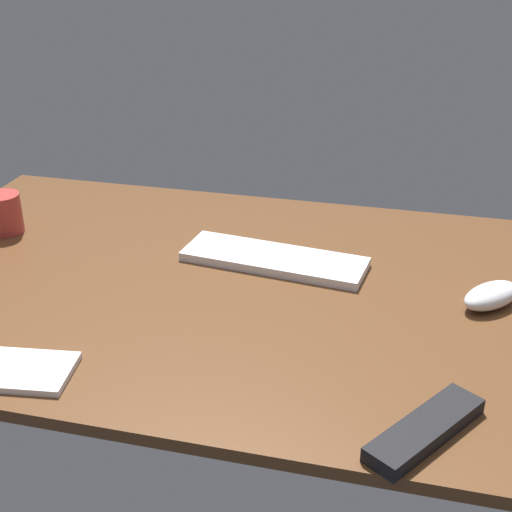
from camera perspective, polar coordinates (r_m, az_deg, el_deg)
The scene contains 6 objects.
desk at distance 128.25cm, azimuth -0.44°, elevation -2.75°, with size 140.00×84.00×2.00cm, color brown.
keyboard at distance 135.20cm, azimuth 1.45°, elevation -0.26°, with size 34.64×11.03×1.68cm, color white.
computer_mouse at distance 126.93cm, azimuth 18.22°, elevation -3.01°, with size 11.92×5.74×3.92cm, color silver.
tv_remote at distance 96.23cm, azimuth 13.31°, elevation -13.28°, with size 19.40×5.17×2.16cm, color black.
coffee_mug at distance 155.69cm, azimuth -19.44°, elevation 3.21°, with size 7.35×7.35×8.26cm, color #B23833.
notepad at distance 110.17cm, azimuth -18.07°, elevation -8.67°, with size 14.39×9.89×1.03cm, color white.
Camera 1 is at (28.10, -108.52, 63.31)cm, focal length 50.30 mm.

